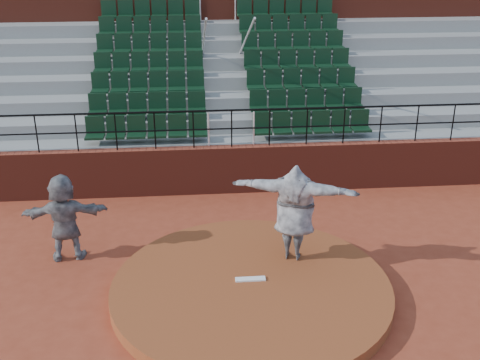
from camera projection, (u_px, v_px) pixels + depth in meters
name	position (u px, v px, depth m)	size (l,w,h in m)	color
ground	(251.00, 295.00, 11.87)	(90.00, 90.00, 0.00)	maroon
pitchers_mound	(251.00, 289.00, 11.82)	(5.50, 5.50, 0.25)	brown
pitching_rubber	(250.00, 279.00, 11.91)	(0.60, 0.15, 0.03)	white
boundary_wall	(232.00, 169.00, 16.19)	(24.00, 0.30, 1.30)	maroon
wall_railing	(232.00, 120.00, 15.65)	(24.04, 0.05, 1.03)	black
seating_deck	(223.00, 103.00, 19.22)	(24.00, 5.97, 4.63)	gray
press_box_facade	(216.00, 18.00, 22.01)	(24.00, 3.00, 7.10)	maroon
pitcher	(295.00, 212.00, 12.33)	(2.58, 0.70, 2.10)	black
fielder	(64.00, 218.00, 12.81)	(1.81, 0.58, 1.96)	black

